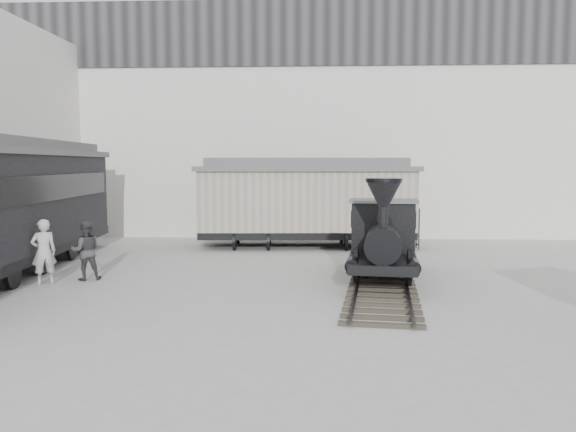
# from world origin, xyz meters

# --- Properties ---
(ground) EXTENTS (90.00, 90.00, 0.00)m
(ground) POSITION_xyz_m (0.00, 0.00, 0.00)
(ground) COLOR #9E9E9B
(north_wall) EXTENTS (34.00, 2.51, 11.00)m
(north_wall) POSITION_xyz_m (0.00, 14.98, 5.55)
(north_wall) COLOR silver
(north_wall) RESTS_ON ground
(locomotive) EXTENTS (2.90, 8.80, 3.05)m
(locomotive) POSITION_xyz_m (2.18, 4.04, 1.13)
(locomotive) COLOR #373229
(locomotive) RESTS_ON ground
(boxcar) EXTENTS (9.33, 3.38, 3.76)m
(boxcar) POSITION_xyz_m (-0.21, 11.04, 1.97)
(boxcar) COLOR black
(boxcar) RESTS_ON ground
(visitor_a) EXTENTS (0.83, 0.78, 1.92)m
(visitor_a) POSITION_xyz_m (-7.74, 3.24, 0.96)
(visitor_a) COLOR #BDBDBB
(visitor_a) RESTS_ON ground
(visitor_b) EXTENTS (1.07, 0.97, 1.80)m
(visitor_b) POSITION_xyz_m (-6.76, 3.88, 0.90)
(visitor_b) COLOR #3A3A3E
(visitor_b) RESTS_ON ground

